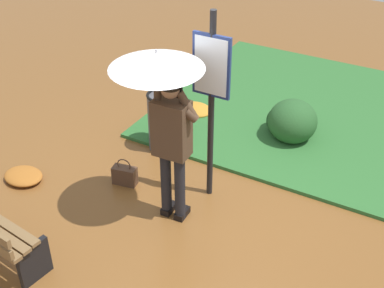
{
  "coord_description": "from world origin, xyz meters",
  "views": [
    {
      "loc": [
        -2.29,
        4.08,
        4.01
      ],
      "look_at": [
        0.08,
        -0.14,
        0.85
      ],
      "focal_mm": 48.88,
      "sensor_mm": 36.0,
      "label": 1
    }
  ],
  "objects": [
    {
      "name": "info_sign_post",
      "position": [
        -0.0,
        -0.42,
        1.44
      ],
      "size": [
        0.44,
        0.07,
        2.3
      ],
      "color": "black",
      "rests_on": "ground_plane"
    },
    {
      "name": "trash_bin",
      "position": [
        1.03,
        -1.02,
        0.42
      ],
      "size": [
        0.42,
        0.42,
        0.83
      ],
      "color": "#4C4C51",
      "rests_on": "ground_plane"
    },
    {
      "name": "leaf_pile_near_person",
      "position": [
        2.17,
        0.5,
        0.06
      ],
      "size": [
        0.52,
        0.42,
        0.11
      ],
      "color": "#A86023",
      "rests_on": "ground_plane"
    },
    {
      "name": "grass_verge",
      "position": [
        -0.7,
        -2.93,
        0.03
      ],
      "size": [
        4.8,
        4.0,
        0.05
      ],
      "color": "#2D662D",
      "rests_on": "ground_plane"
    },
    {
      "name": "shrub_cluster",
      "position": [
        -0.41,
        -2.07,
        0.29
      ],
      "size": [
        0.75,
        0.68,
        0.62
      ],
      "color": "#285628",
      "rests_on": "ground_plane"
    },
    {
      "name": "ground_plane",
      "position": [
        0.0,
        0.0,
        0.0
      ],
      "size": [
        18.0,
        18.0,
        0.0
      ],
      "primitive_type": "plane",
      "color": "brown"
    },
    {
      "name": "leaf_pile_by_bench",
      "position": [
        1.12,
        -2.06,
        0.06
      ],
      "size": [
        0.57,
        0.46,
        0.13
      ],
      "color": "#C68428",
      "rests_on": "ground_plane"
    },
    {
      "name": "handbag",
      "position": [
        1.01,
        -0.07,
        0.13
      ],
      "size": [
        0.32,
        0.2,
        0.37
      ],
      "color": "#4C3323",
      "rests_on": "ground_plane"
    },
    {
      "name": "person_with_umbrella",
      "position": [
        0.24,
        0.16,
        1.55
      ],
      "size": [
        0.96,
        0.96,
        2.04
      ],
      "color": "black",
      "rests_on": "ground_plane"
    }
  ]
}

